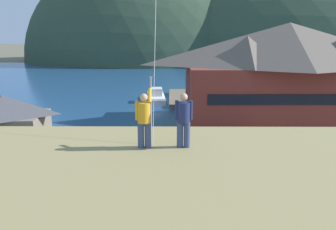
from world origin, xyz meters
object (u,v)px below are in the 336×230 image
storage_shed_near_lot (6,127)px  parking_light_pole (151,109)px  moored_boat_wharfside (156,97)px  parked_car_front_row_silver (117,159)px  parked_car_front_row_red (240,184)px  person_companion (184,119)px  wharf_dock (179,98)px  parked_car_back_row_left (208,152)px  harbor_lodge (287,70)px  parked_car_lone_by_shed (295,158)px  moored_boat_outer_mooring (203,100)px  person_kite_flyer (144,119)px

storage_shed_near_lot → parking_light_pole: (11.82, 1.98, 1.09)m
moored_boat_wharfside → parked_car_front_row_silver: 27.61m
parked_car_front_row_red → parked_car_front_row_silver: bearing=153.4°
storage_shed_near_lot → moored_boat_wharfside: bearing=65.5°
person_companion → moored_boat_wharfside: bearing=93.6°
storage_shed_near_lot → wharf_dock: size_ratio=0.52×
parked_car_back_row_left → harbor_lodge: bearing=52.8°
wharf_dock → person_companion: size_ratio=7.61×
wharf_dock → parked_car_lone_by_shed: parked_car_lone_by_shed is taller
moored_boat_wharfside → person_companion: person_companion is taller
harbor_lodge → parked_car_front_row_silver: bearing=-138.4°
moored_boat_outer_mooring → parked_car_front_row_red: bearing=-90.9°
harbor_lodge → parked_car_lone_by_shed: harbor_lodge is taller
parked_car_back_row_left → person_companion: 17.21m
storage_shed_near_lot → moored_boat_wharfside: (11.31, 24.81, -2.10)m
parking_light_pole → person_companion: size_ratio=3.77×
moored_boat_wharfside → parked_car_back_row_left: bearing=-78.6°
parking_light_pole → storage_shed_near_lot: bearing=-170.5°
parked_car_lone_by_shed → parked_car_front_row_red: bearing=-138.0°
harbor_lodge → moored_boat_outer_mooring: harbor_lodge is taller
parked_car_front_row_silver → person_companion: person_companion is taller
parked_car_front_row_red → person_kite_flyer: bearing=-118.1°
parked_car_front_row_silver → parked_car_back_row_left: (7.02, 1.74, 0.00)m
parked_car_front_row_red → parking_light_pole: bearing=124.2°
parked_car_front_row_red → person_kite_flyer: person_kite_flyer is taller
wharf_dock → harbor_lodge: bearing=-47.4°
parked_car_front_row_silver → person_kite_flyer: 15.81m
parked_car_lone_by_shed → person_kite_flyer: size_ratio=2.32×
person_kite_flyer → person_companion: 1.24m
parked_car_front_row_silver → parked_car_lone_by_shed: size_ratio=1.01×
wharf_dock → person_kite_flyer: 43.18m
parked_car_back_row_left → person_kite_flyer: bearing=-103.6°
wharf_dock → moored_boat_wharfside: 3.77m
moored_boat_wharfside → parked_car_back_row_left: moored_boat_wharfside is taller
parked_car_front_row_silver → parking_light_pole: size_ratio=0.66×
parking_light_pole → person_kite_flyer: (0.88, -18.67, 3.85)m
wharf_dock → parked_car_back_row_left: size_ratio=3.11×
parking_light_pole → moored_boat_outer_mooring: bearing=72.4°
parking_light_pole → parked_car_front_row_red: bearing=-55.8°
storage_shed_near_lot → parked_car_back_row_left: storage_shed_near_lot is taller
storage_shed_near_lot → parking_light_pole: parking_light_pole is taller
harbor_lodge → parked_car_front_row_silver: 23.86m
parked_car_front_row_silver → parked_car_back_row_left: same height
parking_light_pole → parked_car_front_row_silver: bearing=-116.3°
parked_car_lone_by_shed → parked_car_back_row_left: (-6.50, 1.35, 0.00)m
wharf_dock → moored_boat_outer_mooring: 4.70m
parked_car_front_row_silver → person_companion: (4.45, -13.90, 6.68)m
parked_car_lone_by_shed → parked_car_front_row_red: (-5.11, -4.61, 0.00)m
moored_boat_wharfside → wharf_dock: bearing=15.1°
moored_boat_outer_mooring → parked_car_front_row_red: size_ratio=1.64×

